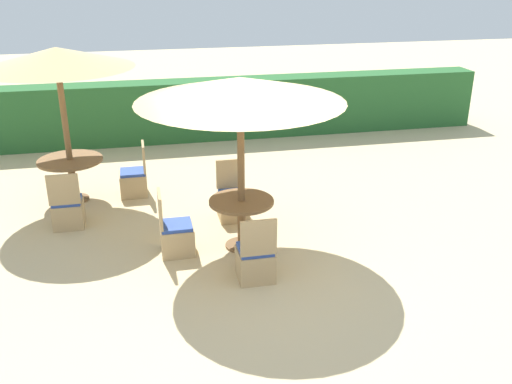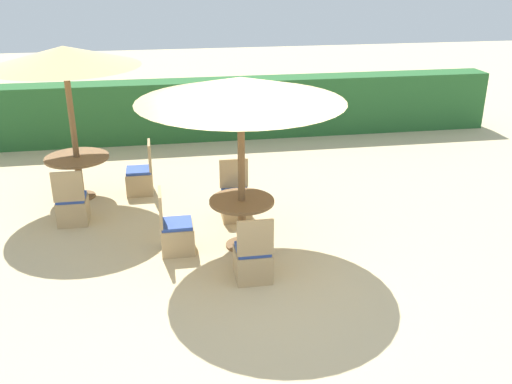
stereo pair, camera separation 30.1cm
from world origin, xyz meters
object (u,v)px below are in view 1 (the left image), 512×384
Objects in this scene: round_table_back_left at (71,168)px; patio_chair_center_north at (233,203)px; patio_chair_center_west at (176,236)px; patio_chair_center_south at (255,261)px; parasol_center at (240,90)px; round_table_center at (241,212)px; parasol_back_left at (56,58)px; patio_chair_back_left_south at (68,211)px; patio_chair_back_left_east at (134,181)px.

patio_chair_center_north reaches higher than round_table_back_left.
patio_chair_center_west is 1.00× the size of patio_chair_center_south.
round_table_center is (0.00, 0.00, -1.75)m from parasol_center.
parasol_back_left is 1.83m from round_table_back_left.
patio_chair_center_south is at bearing -51.80° from parasol_back_left.
parasol_center is at bearing -25.86° from patio_chair_back_left_south.
patio_chair_center_south is (0.95, -0.93, 0.00)m from patio_chair_center_west.
round_table_back_left is (-0.00, 0.00, -1.83)m from parasol_back_left.
round_table_back_left is 3.39m from round_table_center.
patio_chair_center_west is at bearing -55.33° from parasol_back_left.
round_table_back_left is 0.39× the size of parasol_center.
patio_chair_back_left_south is 2.56m from patio_chair_center_north.
parasol_center is 2.24m from patio_chair_center_west.
round_table_back_left is 1.11m from patio_chair_back_left_south.
patio_chair_back_left_south is at bearing -89.84° from parasol_back_left.
patio_chair_back_left_south is 0.33× the size of parasol_center.
patio_chair_back_left_south is (0.00, -1.06, -0.33)m from round_table_back_left.
patio_chair_center_south is at bearing -40.40° from patio_chair_back_left_south.
parasol_center is at bearing 89.44° from patio_chair_center_west.
parasol_center reaches higher than patio_chair_center_west.
patio_chair_back_left_east is 1.00× the size of patio_chair_center_west.
patio_chair_back_left_south is 1.00× the size of patio_chair_back_left_east.
round_table_center is at bearing -42.17° from round_table_back_left.
patio_chair_center_south is at bearing 88.88° from patio_chair_center_north.
parasol_back_left is at bearing -145.33° from patio_chair_center_west.
round_table_back_left is at bearing 137.83° from parasol_center.
patio_chair_back_left_east is 2.02m from patio_chair_center_north.
patio_chair_center_west is 1.00× the size of patio_chair_center_north.
patio_chair_back_left_east is 1.00× the size of patio_chair_center_north.
parasol_back_left reaches higher than patio_chair_back_left_east.
patio_chair_center_west is at bearing 135.53° from patio_chair_center_south.
patio_chair_back_left_south is 1.00× the size of patio_chair_center_south.
round_table_back_left is 2.88m from patio_chair_center_north.
patio_chair_back_left_east is at bearing 114.73° from patio_chair_center_south.
parasol_back_left is 4.61m from patio_chair_center_south.
round_table_center is at bearing -42.17° from parasol_back_left.
patio_chair_back_left_south is 1.50m from patio_chair_back_left_east.
round_table_back_left is at bearing 90.16° from patio_chair_back_left_south.
parasol_back_left is 3.59m from patio_chair_center_north.
parasol_back_left reaches higher than patio_chair_center_south.
round_table_back_left is 1.08m from patio_chair_back_left_east.
patio_chair_center_south is (0.01, -0.92, -0.28)m from round_table_center.
round_table_back_left is 1.17× the size of round_table_center.
patio_chair_center_west is 1.33m from patio_chair_center_south.
parasol_back_left is at bearing 128.20° from patio_chair_center_south.
patio_chair_back_left_east is at bearing -40.92° from patio_chair_center_north.
patio_chair_center_west reaches higher than round_table_center.
parasol_back_left is at bearing -26.81° from patio_chair_center_north.
patio_chair_back_left_south is at bearing 136.69° from patio_chair_back_left_east.
parasol_center is (2.51, -2.28, 1.70)m from round_table_back_left.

